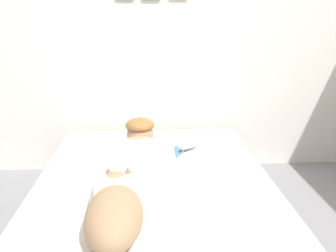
# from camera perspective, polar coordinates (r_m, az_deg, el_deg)

# --- Properties ---
(back_wall) EXTENTS (4.35, 0.12, 2.50)m
(back_wall) POSITION_cam_1_polar(r_m,az_deg,el_deg) (3.08, -2.69, 15.67)
(back_wall) COLOR silver
(back_wall) RESTS_ON ground
(bed) EXTENTS (1.46, 1.99, 0.39)m
(bed) POSITION_cam_1_polar(r_m,az_deg,el_deg) (2.25, -2.14, -13.35)
(bed) COLOR #4C4742
(bed) RESTS_ON ground
(pillow) EXTENTS (0.52, 0.32, 0.11)m
(pillow) POSITION_cam_1_polar(r_m,az_deg,el_deg) (2.63, -0.44, -2.47)
(pillow) COLOR white
(pillow) RESTS_ON bed
(person_lying) EXTENTS (0.43, 0.92, 0.27)m
(person_lying) POSITION_cam_1_polar(r_m,az_deg,el_deg) (2.17, -4.66, -5.59)
(person_lying) COLOR white
(person_lying) RESTS_ON bed
(dog) EXTENTS (0.26, 0.57, 0.21)m
(dog) POSITION_cam_1_polar(r_m,az_deg,el_deg) (1.66, -8.65, -13.57)
(dog) COLOR #9E7A56
(dog) RESTS_ON bed
(coffee_cup) EXTENTS (0.12, 0.09, 0.07)m
(coffee_cup) POSITION_cam_1_polar(r_m,az_deg,el_deg) (2.49, 0.75, -4.12)
(coffee_cup) COLOR teal
(coffee_cup) RESTS_ON bed
(cell_phone) EXTENTS (0.07, 0.14, 0.01)m
(cell_phone) POSITION_cam_1_polar(r_m,az_deg,el_deg) (1.99, -6.12, -11.13)
(cell_phone) COLOR black
(cell_phone) RESTS_ON bed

